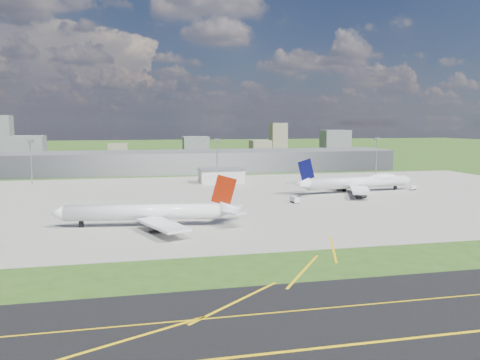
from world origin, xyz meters
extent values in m
plane|color=#2D4E18|center=(0.00, 150.00, 0.00)|extent=(1400.00, 1400.00, 0.00)
cube|color=black|center=(0.00, -110.00, 0.03)|extent=(1400.00, 60.00, 0.06)
cube|color=gray|center=(10.00, 40.00, 0.04)|extent=(360.00, 190.00, 0.08)
cube|color=gray|center=(0.00, 165.00, 7.50)|extent=(300.00, 42.00, 15.00)
cube|color=silver|center=(10.00, 100.00, 4.00)|extent=(26.00, 16.00, 8.00)
cylinder|color=gray|center=(-100.00, 115.00, 12.50)|extent=(0.70, 0.70, 25.00)
cube|color=gray|center=(-100.00, 115.00, 25.30)|extent=(3.50, 2.00, 1.20)
cylinder|color=gray|center=(10.00, 115.00, 12.50)|extent=(0.70, 0.70, 25.00)
cube|color=gray|center=(10.00, 115.00, 25.30)|extent=(3.50, 2.00, 1.20)
cylinder|color=gray|center=(120.00, 115.00, 12.50)|extent=(0.70, 0.70, 25.00)
cube|color=gray|center=(120.00, 115.00, 25.30)|extent=(3.50, 2.00, 1.20)
cylinder|color=white|center=(-37.50, -13.61, 5.05)|extent=(53.50, 12.59, 5.51)
cone|color=white|center=(-66.15, -9.74, 5.05)|extent=(5.29, 6.07, 5.51)
cone|color=white|center=(-7.47, -17.67, 5.78)|extent=(8.02, 6.44, 5.51)
cube|color=#9C1C08|center=(-39.32, -13.37, 3.34)|extent=(43.57, 8.09, 1.19)
cube|color=white|center=(-31.52, -27.63, 3.40)|extent=(16.70, 25.22, 0.83)
cube|color=white|center=(-28.01, -1.69, 3.40)|extent=(21.13, 23.94, 0.83)
cube|color=maroon|center=(-9.75, -17.37, 12.39)|extent=(9.12, 1.68, 11.09)
cylinder|color=#38383D|center=(-33.27, -23.91, 1.65)|extent=(5.40, 3.59, 2.94)
cylinder|color=#38383D|center=(-30.69, -4.81, 1.65)|extent=(5.40, 3.59, 2.94)
cube|color=black|center=(-32.59, -18.45, 1.15)|extent=(1.60, 1.29, 2.30)
cube|color=black|center=(-31.48, -10.26, 1.15)|extent=(1.60, 1.29, 2.30)
cube|color=black|center=(-58.42, -10.78, 1.15)|extent=(1.60, 1.29, 2.30)
cylinder|color=white|center=(72.46, 45.47, 5.14)|extent=(58.22, 13.29, 5.80)
cone|color=white|center=(103.51, 49.55, 5.14)|extent=(5.39, 6.35, 5.80)
cone|color=white|center=(40.02, 41.21, 5.89)|extent=(8.17, 6.72, 5.80)
cube|color=#1C469A|center=(74.31, 45.72, 3.34)|extent=(47.43, 8.54, 1.22)
ellipsoid|color=white|center=(87.40, 47.43, 6.88)|extent=(19.14, 8.16, 5.22)
cube|color=white|center=(62.29, 58.45, 3.46)|extent=(22.55, 25.81, 0.84)
cube|color=white|center=(65.99, 30.31, 3.46)|extent=(17.76, 27.31, 0.84)
cube|color=#070834|center=(42.34, 41.52, 12.71)|extent=(9.29, 1.68, 11.30)
cylinder|color=#38383D|center=(66.55, 53.18, 1.68)|extent=(5.49, 3.64, 2.99)
cylinder|color=#38383D|center=(59.98, 61.75, 1.68)|extent=(5.49, 3.64, 2.99)
cylinder|color=#38383D|center=(68.74, 36.50, 1.68)|extent=(5.49, 3.64, 2.99)
cylinder|color=#38383D|center=(64.60, 26.53, 1.68)|extent=(5.49, 3.64, 2.99)
cube|color=black|center=(66.35, 48.91, 1.17)|extent=(1.63, 1.31, 2.34)
cube|color=black|center=(67.45, 40.57, 1.17)|extent=(1.63, 1.31, 2.34)
cube|color=black|center=(95.63, 48.52, 1.17)|extent=(1.63, 1.31, 2.34)
cube|color=#D4A00C|center=(-19.73, 5.09, 1.18)|extent=(4.29, 3.55, 1.49)
cube|color=black|center=(-19.73, 5.09, 0.43)|extent=(3.83, 3.40, 0.70)
cube|color=white|center=(29.64, 21.07, 1.63)|extent=(2.74, 5.58, 2.39)
cube|color=black|center=(29.64, 21.07, 0.43)|extent=(2.81, 4.78, 0.70)
cube|color=silver|center=(104.31, 46.05, 1.42)|extent=(4.92, 3.81, 1.98)
cube|color=black|center=(104.31, 46.05, 0.43)|extent=(4.36, 3.61, 0.70)
cube|color=slate|center=(-140.00, 300.00, 12.00)|extent=(28.00, 22.00, 24.00)
cube|color=gray|center=(-60.00, 340.00, 7.00)|extent=(20.00, 18.00, 14.00)
cube|color=slate|center=(20.00, 310.00, 11.00)|extent=(26.00, 20.00, 22.00)
cube|color=gray|center=(100.00, 350.00, 8.00)|extent=(22.00, 24.00, 16.00)
cube|color=slate|center=(180.00, 320.00, 14.00)|extent=(30.00, 22.00, 28.00)
cube|color=slate|center=(-180.00, 360.00, 22.00)|extent=(22.00, 20.00, 44.00)
cube|color=gray|center=(140.00, 410.00, 18.00)|extent=(20.00, 18.00, 36.00)
cylinder|color=#382314|center=(-110.00, 265.00, 1.50)|extent=(0.70, 0.70, 3.00)
sphere|color=black|center=(-110.00, 265.00, 4.88)|extent=(6.75, 6.75, 6.75)
cylinder|color=#382314|center=(-20.00, 280.00, 1.80)|extent=(0.70, 0.70, 3.60)
sphere|color=black|center=(-20.00, 280.00, 5.85)|extent=(8.10, 8.10, 8.10)
cylinder|color=#382314|center=(70.00, 275.00, 1.70)|extent=(0.70, 0.70, 3.40)
sphere|color=black|center=(70.00, 275.00, 5.53)|extent=(7.65, 7.65, 7.65)
cylinder|color=#382314|center=(160.00, 285.00, 1.40)|extent=(0.70, 0.70, 2.80)
sphere|color=black|center=(160.00, 285.00, 4.55)|extent=(6.30, 6.30, 6.30)
camera|label=1|loc=(-38.52, -176.26, 35.64)|focal=35.00mm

